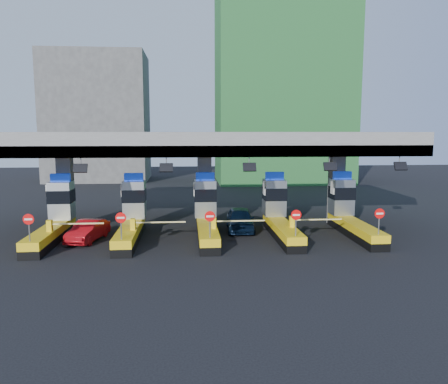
{
  "coord_description": "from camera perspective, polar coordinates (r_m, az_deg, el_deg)",
  "views": [
    {
      "loc": [
        -1.25,
        -29.0,
        7.03
      ],
      "look_at": [
        1.19,
        0.0,
        2.99
      ],
      "focal_mm": 35.0,
      "sensor_mm": 36.0,
      "label": 1
    }
  ],
  "objects": [
    {
      "name": "ground",
      "position": [
        29.86,
        -2.3,
        -5.72
      ],
      "size": [
        120.0,
        120.0,
        0.0
      ],
      "primitive_type": "plane",
      "color": "black",
      "rests_on": "ground"
    },
    {
      "name": "red_car",
      "position": [
        29.66,
        -17.34,
        -4.85
      ],
      "size": [
        2.28,
        4.27,
        1.34
      ],
      "primitive_type": "imported",
      "rotation": [
        0.0,
        0.0,
        -0.22
      ],
      "color": "#A40C12",
      "rests_on": "ground"
    },
    {
      "name": "toll_lane_left",
      "position": [
        30.05,
        -11.92,
        -3.08
      ],
      "size": [
        4.43,
        8.0,
        4.16
      ],
      "color": "black",
      "rests_on": "ground"
    },
    {
      "name": "toll_lane_far_left",
      "position": [
        31.07,
        -21.12,
        -3.08
      ],
      "size": [
        4.43,
        8.0,
        4.16
      ],
      "color": "black",
      "rests_on": "ground"
    },
    {
      "name": "bg_building_concrete",
      "position": [
        66.26,
        -16.13,
        9.3
      ],
      "size": [
        14.0,
        10.0,
        18.0
      ],
      "primitive_type": "cube",
      "color": "#4C4C49",
      "rests_on": "ground"
    },
    {
      "name": "toll_lane_right",
      "position": [
        30.46,
        7.12,
        -2.82
      ],
      "size": [
        4.43,
        8.0,
        4.16
      ],
      "color": "black",
      "rests_on": "ground"
    },
    {
      "name": "van",
      "position": [
        31.31,
        2.12,
        -3.58
      ],
      "size": [
        2.17,
        4.81,
        1.6
      ],
      "primitive_type": "imported",
      "rotation": [
        0.0,
        0.0,
        -0.06
      ],
      "color": "black",
      "rests_on": "ground"
    },
    {
      "name": "bg_building_scaffold",
      "position": [
        62.81,
        7.62,
        14.2
      ],
      "size": [
        18.0,
        12.0,
        28.0
      ],
      "primitive_type": "cube",
      "color": "#1E5926",
      "rests_on": "ground"
    },
    {
      "name": "toll_lane_far_right",
      "position": [
        31.86,
        15.96,
        -2.59
      ],
      "size": [
        4.43,
        8.0,
        4.16
      ],
      "color": "black",
      "rests_on": "ground"
    },
    {
      "name": "toll_lane_center",
      "position": [
        29.84,
        -2.33,
        -2.99
      ],
      "size": [
        4.43,
        8.0,
        4.16
      ],
      "color": "black",
      "rests_on": "ground"
    },
    {
      "name": "toll_canopy",
      "position": [
        31.9,
        -2.59,
        6.28
      ],
      "size": [
        28.0,
        12.09,
        7.0
      ],
      "color": "slate",
      "rests_on": "ground"
    }
  ]
}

